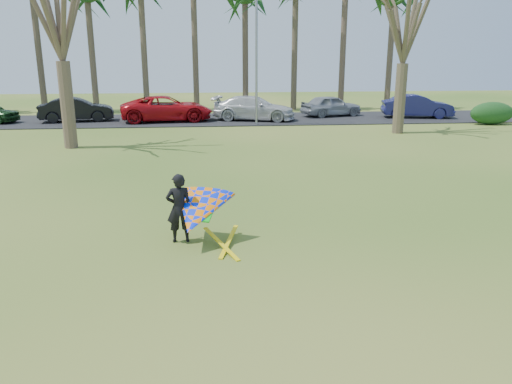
{
  "coord_description": "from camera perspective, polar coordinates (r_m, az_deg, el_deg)",
  "views": [
    {
      "loc": [
        -1.22,
        -10.4,
        4.59
      ],
      "look_at": [
        0.0,
        2.0,
        1.1
      ],
      "focal_mm": 35.0,
      "sensor_mm": 36.0,
      "label": 1
    }
  ],
  "objects": [
    {
      "name": "ground",
      "position": [
        11.43,
        0.99,
        -8.03
      ],
      "size": [
        100.0,
        100.0,
        0.0
      ],
      "primitive_type": "plane",
      "color": "#205512",
      "rests_on": "ground"
    },
    {
      "name": "parking_strip",
      "position": [
        35.71,
        -3.67,
        8.29
      ],
      "size": [
        46.0,
        7.0,
        0.06
      ],
      "primitive_type": "cube",
      "color": "black",
      "rests_on": "ground"
    },
    {
      "name": "kite_flyer",
      "position": [
        12.27,
        -6.96,
        -2.21
      ],
      "size": [
        2.13,
        2.39,
        2.02
      ],
      "color": "black",
      "rests_on": "ground"
    },
    {
      "name": "car_2",
      "position": [
        34.94,
        -10.16,
        9.38
      ],
      "size": [
        6.4,
        3.46,
        1.71
      ],
      "primitive_type": "imported",
      "rotation": [
        0.0,
        0.0,
        1.68
      ],
      "color": "#B30E15",
      "rests_on": "parking_strip"
    },
    {
      "name": "car_3",
      "position": [
        34.92,
        -0.24,
        9.56
      ],
      "size": [
        6.05,
        3.69,
        1.64
      ],
      "primitive_type": "imported",
      "rotation": [
        0.0,
        0.0,
        1.31
      ],
      "color": "silver",
      "rests_on": "parking_strip"
    },
    {
      "name": "streetlight",
      "position": [
        32.58,
        0.34,
        15.44
      ],
      "size": [
        2.28,
        0.18,
        8.0
      ],
      "color": "gray",
      "rests_on": "ground"
    },
    {
      "name": "car_4",
      "position": [
        37.61,
        8.58,
        9.74
      ],
      "size": [
        4.81,
        3.03,
        1.53
      ],
      "primitive_type": "imported",
      "rotation": [
        0.0,
        0.0,
        1.87
      ],
      "color": "gray",
      "rests_on": "parking_strip"
    },
    {
      "name": "bare_tree_left",
      "position": [
        26.39,
        -21.82,
        19.66
      ],
      "size": [
        6.6,
        6.6,
        9.7
      ],
      "color": "brown",
      "rests_on": "ground"
    },
    {
      "name": "bare_tree_right",
      "position": [
        30.6,
        16.81,
        18.73
      ],
      "size": [
        6.27,
        6.27,
        9.21
      ],
      "color": "#4A3E2C",
      "rests_on": "ground"
    },
    {
      "name": "hedge_near",
      "position": [
        36.68,
        25.37,
        8.14
      ],
      "size": [
        2.95,
        1.34,
        1.48
      ],
      "primitive_type": "ellipsoid",
      "color": "#153C17",
      "rests_on": "ground"
    },
    {
      "name": "car_1",
      "position": [
        36.39,
        -19.84,
        8.86
      ],
      "size": [
        5.06,
        2.44,
        1.6
      ],
      "primitive_type": "imported",
      "rotation": [
        0.0,
        0.0,
        1.73
      ],
      "color": "black",
      "rests_on": "parking_strip"
    },
    {
      "name": "car_5",
      "position": [
        38.12,
        17.94,
        9.32
      ],
      "size": [
        5.17,
        2.61,
        1.62
      ],
      "primitive_type": "imported",
      "rotation": [
        0.0,
        0.0,
        1.38
      ],
      "color": "#1A1B4E",
      "rests_on": "parking_strip"
    }
  ]
}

